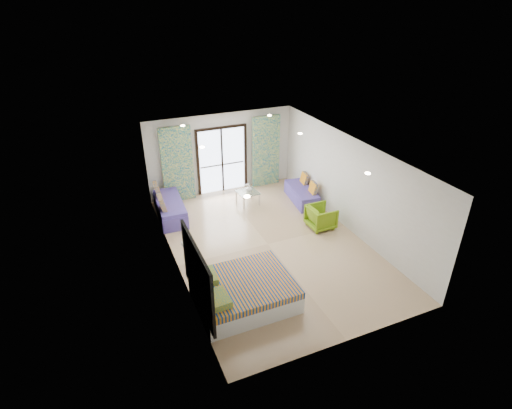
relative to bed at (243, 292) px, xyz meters
name	(u,v)px	position (x,y,z in m)	size (l,w,h in m)	color
floor	(268,244)	(1.48, 1.90, -0.30)	(5.00, 7.50, 0.01)	tan
ceiling	(269,151)	(1.48, 1.90, 2.40)	(5.00, 7.50, 0.01)	silver
wall_back	(222,153)	(1.48, 5.65, 1.05)	(5.00, 0.01, 2.70)	silver
wall_front	(355,287)	(1.48, -1.85, 1.05)	(5.00, 0.01, 2.70)	silver
wall_left	(173,220)	(-1.02, 1.90, 1.05)	(0.01, 7.50, 2.70)	silver
wall_right	(349,184)	(3.98, 1.90, 1.05)	(0.01, 7.50, 2.70)	silver
balcony_door	(222,156)	(1.48, 5.62, 0.96)	(1.76, 0.08, 2.28)	black
balcony_rail	(222,165)	(1.48, 5.63, 0.65)	(1.52, 0.03, 0.04)	#595451
curtain_left	(177,165)	(-0.07, 5.47, 0.95)	(1.00, 0.10, 2.50)	white
curtain_right	(266,151)	(3.03, 5.47, 0.95)	(1.00, 0.10, 2.50)	white
downlight_a	(247,196)	(0.08, -0.10, 2.37)	(0.12, 0.12, 0.02)	#FFE0B2
downlight_b	(368,173)	(2.88, -0.10, 2.37)	(0.12, 0.12, 0.02)	#FFE0B2
downlight_c	(202,147)	(0.08, 2.90, 2.37)	(0.12, 0.12, 0.02)	#FFE0B2
downlight_d	(300,133)	(2.88, 2.90, 2.37)	(0.12, 0.12, 0.02)	#FFE0B2
downlight_e	(183,126)	(0.08, 4.90, 2.37)	(0.12, 0.12, 0.02)	#FFE0B2
downlight_f	(270,115)	(2.88, 4.90, 2.37)	(0.12, 0.12, 0.02)	#FFE0B2
headboard	(197,275)	(-0.98, 0.00, 0.75)	(0.06, 2.10, 1.50)	black
switch_plate	(182,244)	(-0.99, 1.25, 0.75)	(0.02, 0.10, 0.10)	silver
bed	(243,292)	(0.00, 0.00, 0.00)	(2.09, 1.71, 0.72)	silver
daybed_left	(170,208)	(-0.64, 4.49, 0.00)	(0.85, 1.98, 0.96)	#4E4099
daybed_right	(302,194)	(3.59, 3.81, -0.05)	(0.86, 1.72, 0.81)	#4E4099
coffee_table	(248,193)	(1.88, 4.34, 0.07)	(0.69, 0.69, 0.74)	silver
vase	(249,188)	(1.93, 4.37, 0.22)	(0.20, 0.21, 0.20)	white
armchair	(321,216)	(3.28, 2.12, 0.07)	(0.72, 0.68, 0.75)	#6E9613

